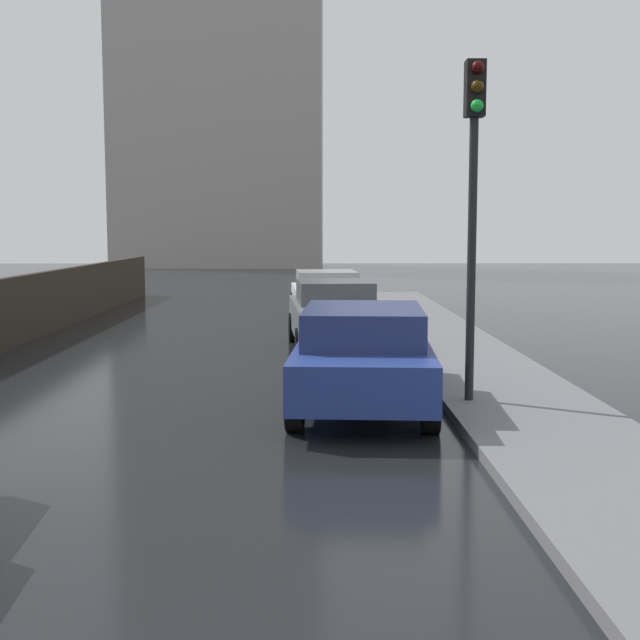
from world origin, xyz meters
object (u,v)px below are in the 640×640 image
car_white_mid_road (327,293)px  car_blue_near_kerb (363,354)px  car_grey_far_lane (334,314)px  traffic_light (474,169)px

car_white_mid_road → car_blue_near_kerb: bearing=-91.8°
car_blue_near_kerb → car_white_mid_road: car_blue_near_kerb is taller
car_blue_near_kerb → car_grey_far_lane: size_ratio=1.06×
car_blue_near_kerb → traffic_light: traffic_light is taller
car_blue_near_kerb → car_white_mid_road: (-0.32, 11.75, -0.04)m
car_grey_far_lane → traffic_light: (1.73, -5.82, 2.58)m
car_white_mid_road → traffic_light: (1.79, -11.94, 2.61)m
car_grey_far_lane → traffic_light: size_ratio=0.95×
car_blue_near_kerb → traffic_light: (1.48, -0.19, 2.57)m
car_blue_near_kerb → car_white_mid_road: bearing=95.2°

